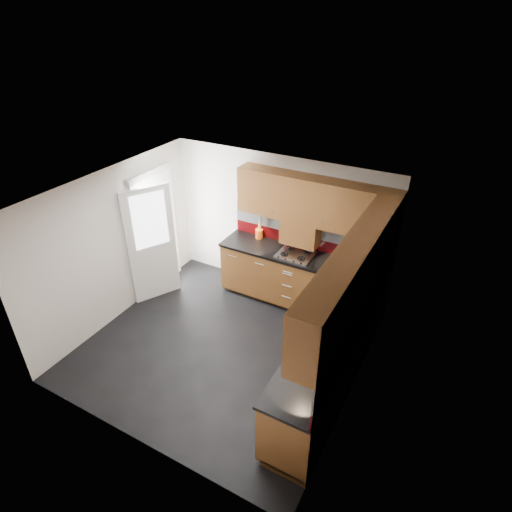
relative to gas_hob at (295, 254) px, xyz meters
The scene contains 14 objects.
room 1.63m from the gas_hob, 107.03° to the right, with size 4.00×3.80×2.64m.
base_cabinets 1.10m from the gas_hob, 50.67° to the right, with size 2.70×3.20×0.95m.
countertop 0.98m from the gas_hob, 51.77° to the right, with size 2.72×3.22×0.04m.
backsplash 1.02m from the gas_hob, 33.28° to the right, with size 2.70×3.20×0.54m.
upper_cabinets 1.37m from the gas_hob, 41.51° to the right, with size 2.50×3.20×0.72m.
extractor_hood 0.37m from the gas_hob, 90.00° to the left, with size 0.60×0.33×0.40m, color brown.
glass_cabinet 1.61m from the gas_hob, 17.76° to the right, with size 0.32×0.80×0.66m.
back_door 2.35m from the gas_hob, 162.10° to the right, with size 0.42×1.19×2.04m.
gas_hob is the anchor object (origin of this frame).
utensil_pot 0.81m from the gas_hob, 163.46° to the left, with size 0.13×0.13×0.47m.
toaster 1.17m from the gas_hob, ahead, with size 0.27×0.18×0.19m.
food_processor 1.26m from the gas_hob, 18.01° to the right, with size 0.17×0.17×0.28m.
paper_towel 1.38m from the gas_hob, 21.17° to the right, with size 0.13×0.13×0.27m, color white.
orange_cloth 1.24m from the gas_hob, 18.24° to the right, with size 0.14×0.12×0.02m, color #E94419.
Camera 1 is at (2.69, -3.92, 4.41)m, focal length 30.00 mm.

